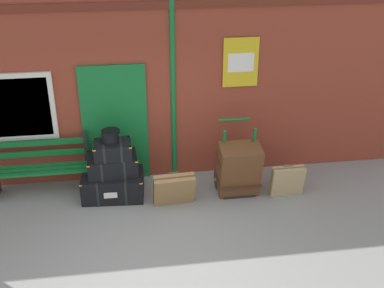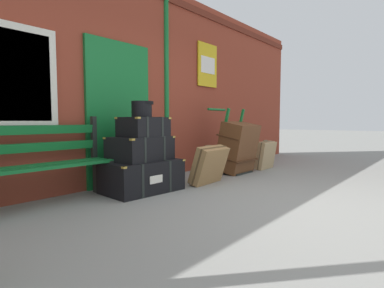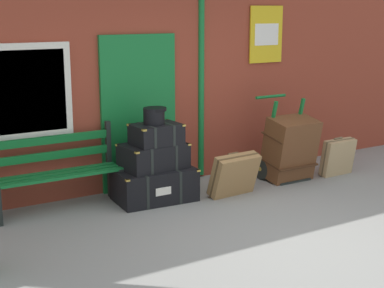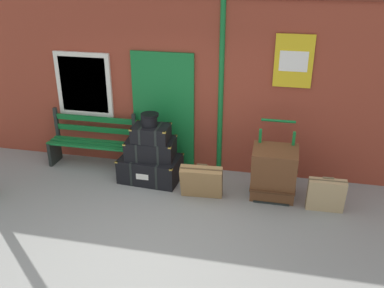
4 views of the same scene
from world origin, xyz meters
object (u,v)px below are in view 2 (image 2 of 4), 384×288
at_px(steamer_trunk_top, 144,127).
at_px(steamer_trunk_middle, 141,148).
at_px(porters_trolley, 229,158).
at_px(round_hatbox, 142,108).
at_px(platform_bench, 41,166).
at_px(suitcase_slate, 266,155).
at_px(large_brown_trunk, 238,147).
at_px(steamer_trunk_base, 142,176).
at_px(suitcase_cream, 209,165).

bearing_deg(steamer_trunk_top, steamer_trunk_middle, 125.64).
bearing_deg(porters_trolley, round_hatbox, 178.68).
relative_size(platform_bench, porters_trolley, 1.35).
bearing_deg(porters_trolley, steamer_trunk_top, 178.89).
height_order(steamer_trunk_top, suitcase_slate, steamer_trunk_top).
height_order(steamer_trunk_top, porters_trolley, porters_trolley).
relative_size(round_hatbox, suitcase_slate, 0.52).
bearing_deg(steamer_trunk_top, platform_bench, 165.12).
xyz_separation_m(steamer_trunk_top, large_brown_trunk, (2.05, -0.22, -0.40)).
bearing_deg(porters_trolley, steamer_trunk_base, 178.83).
relative_size(round_hatbox, suitcase_cream, 0.44).
distance_m(steamer_trunk_middle, porters_trolley, 2.10).
height_order(steamer_trunk_middle, suitcase_slate, steamer_trunk_middle).
bearing_deg(steamer_trunk_middle, steamer_trunk_base, -107.07).
bearing_deg(porters_trolley, large_brown_trunk, -90.00).
distance_m(steamer_trunk_middle, large_brown_trunk, 2.09).
bearing_deg(round_hatbox, porters_trolley, -1.32).
bearing_deg(large_brown_trunk, steamer_trunk_top, 173.95).
bearing_deg(steamer_trunk_base, large_brown_trunk, -6.03).
relative_size(steamer_trunk_middle, large_brown_trunk, 0.89).
height_order(steamer_trunk_middle, porters_trolley, porters_trolley).
xyz_separation_m(platform_bench, steamer_trunk_base, (1.19, -0.32, -0.23)).
xyz_separation_m(steamer_trunk_top, porters_trolley, (2.05, -0.04, -0.60)).
xyz_separation_m(large_brown_trunk, suitcase_cream, (-1.11, -0.19, -0.18)).
bearing_deg(platform_bench, steamer_trunk_middle, -13.53).
bearing_deg(suitcase_cream, platform_bench, 161.37).
bearing_deg(suitcase_slate, suitcase_cream, -179.27).
bearing_deg(steamer_trunk_top, steamer_trunk_base, 175.44).
xyz_separation_m(round_hatbox, porters_trolley, (2.07, -0.05, -0.85)).
bearing_deg(porters_trolley, suitcase_slate, -23.13).
distance_m(steamer_trunk_middle, round_hatbox, 0.54).
bearing_deg(porters_trolley, suitcase_cream, -161.82).
bearing_deg(steamer_trunk_top, large_brown_trunk, -6.05).
height_order(large_brown_trunk, suitcase_slate, large_brown_trunk).
relative_size(steamer_trunk_base, round_hatbox, 3.55).
bearing_deg(steamer_trunk_base, steamer_trunk_top, -4.56).
xyz_separation_m(suitcase_slate, suitcase_cream, (-1.90, -0.02, 0.02)).
xyz_separation_m(steamer_trunk_base, steamer_trunk_top, (0.04, -0.00, 0.66)).
bearing_deg(suitcase_cream, steamer_trunk_base, 157.36).
bearing_deg(steamer_trunk_base, round_hatbox, 18.27).
xyz_separation_m(steamer_trunk_middle, suitcase_cream, (0.96, -0.44, -0.29)).
xyz_separation_m(steamer_trunk_top, suitcase_cream, (0.94, -0.40, -0.58)).
bearing_deg(steamer_trunk_base, suitcase_cream, -22.64).
relative_size(platform_bench, steamer_trunk_top, 2.58).
distance_m(large_brown_trunk, suitcase_slate, 0.84).
bearing_deg(platform_bench, steamer_trunk_base, -15.19).
relative_size(steamer_trunk_top, large_brown_trunk, 0.66).
relative_size(steamer_trunk_base, large_brown_trunk, 1.12).
bearing_deg(steamer_trunk_middle, steamer_trunk_top, -54.36).
height_order(platform_bench, porters_trolley, porters_trolley).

